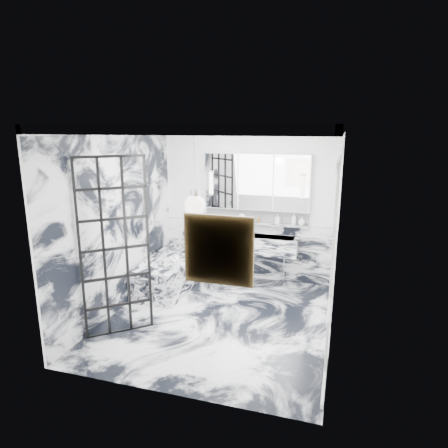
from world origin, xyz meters
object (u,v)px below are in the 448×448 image
(bathtub, at_px, (171,272))
(crittall_door, at_px, (115,249))
(trough_sink, at_px, (253,243))
(mirror_cabinet, at_px, (256,182))

(bathtub, bearing_deg, crittall_door, -90.96)
(trough_sink, relative_size, mirror_cabinet, 0.84)
(mirror_cabinet, bearing_deg, bathtub, -147.94)
(trough_sink, xyz_separation_m, bathtub, (-1.33, -0.66, -0.45))
(mirror_cabinet, relative_size, bathtub, 1.15)
(trough_sink, height_order, mirror_cabinet, mirror_cabinet)
(trough_sink, xyz_separation_m, mirror_cabinet, (-0.00, 0.17, 1.09))
(trough_sink, bearing_deg, crittall_door, -120.23)
(crittall_door, bearing_deg, mirror_cabinet, 21.50)
(crittall_door, height_order, mirror_cabinet, crittall_door)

